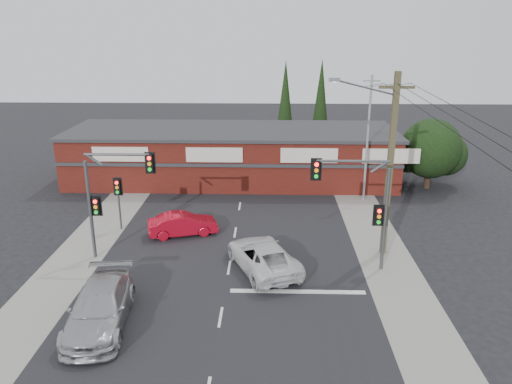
{
  "coord_description": "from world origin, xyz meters",
  "views": [
    {
      "loc": [
        2.09,
        -22.77,
        12.14
      ],
      "look_at": [
        1.37,
        3.0,
        3.55
      ],
      "focal_mm": 35.0,
      "sensor_mm": 36.0,
      "label": 1
    }
  ],
  "objects_px": {
    "silver_suv": "(100,308)",
    "utility_pole": "(388,160)",
    "white_suv": "(263,256)",
    "shop_building": "(232,154)",
    "red_sedan": "(183,224)"
  },
  "relations": [
    {
      "from": "silver_suv",
      "to": "utility_pole",
      "type": "xyz_separation_m",
      "value": [
        13.4,
        7.52,
        4.56
      ]
    },
    {
      "from": "red_sedan",
      "to": "utility_pole",
      "type": "distance_m",
      "value": 12.65
    },
    {
      "from": "shop_building",
      "to": "utility_pole",
      "type": "xyz_separation_m",
      "value": [
        9.36,
        -14.0,
        3.26
      ]
    },
    {
      "from": "silver_suv",
      "to": "red_sedan",
      "type": "xyz_separation_m",
      "value": [
        1.88,
        9.78,
        -0.15
      ]
    },
    {
      "from": "white_suv",
      "to": "shop_building",
      "type": "height_order",
      "value": "shop_building"
    },
    {
      "from": "silver_suv",
      "to": "utility_pole",
      "type": "relative_size",
      "value": 0.58
    },
    {
      "from": "shop_building",
      "to": "red_sedan",
      "type": "bearing_deg",
      "value": -100.44
    },
    {
      "from": "white_suv",
      "to": "silver_suv",
      "type": "xyz_separation_m",
      "value": [
        -6.83,
        -5.34,
        0.07
      ]
    },
    {
      "from": "red_sedan",
      "to": "utility_pole",
      "type": "bearing_deg",
      "value": -117.95
    },
    {
      "from": "silver_suv",
      "to": "shop_building",
      "type": "relative_size",
      "value": 0.21
    },
    {
      "from": "red_sedan",
      "to": "shop_building",
      "type": "distance_m",
      "value": 12.02
    },
    {
      "from": "utility_pole",
      "to": "shop_building",
      "type": "bearing_deg",
      "value": 123.76
    },
    {
      "from": "silver_suv",
      "to": "red_sedan",
      "type": "relative_size",
      "value": 1.38
    },
    {
      "from": "silver_suv",
      "to": "red_sedan",
      "type": "bearing_deg",
      "value": 72.95
    },
    {
      "from": "white_suv",
      "to": "utility_pole",
      "type": "xyz_separation_m",
      "value": [
        6.57,
        2.18,
        4.63
      ]
    }
  ]
}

